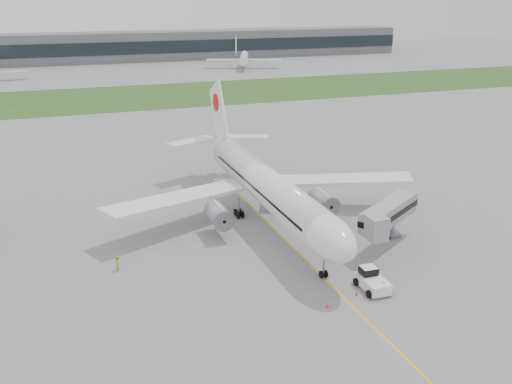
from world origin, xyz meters
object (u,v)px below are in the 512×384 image
object	(u,v)px
pushback_tug	(372,280)
ground_crew_near	(383,288)
airliner	(264,183)
jet_bridge	(387,215)

from	to	relation	value
pushback_tug	ground_crew_near	size ratio (longest dim) A/B	2.95
ground_crew_near	airliner	bearing A→B (deg)	-96.34
airliner	jet_bridge	size ratio (longest dim) A/B	4.49
airliner	jet_bridge	bearing A→B (deg)	-51.45
pushback_tug	jet_bridge	bearing A→B (deg)	52.08
pushback_tug	jet_bridge	xyz separation A→B (m)	(7.68, 9.40, 3.43)
airliner	ground_crew_near	bearing A→B (deg)	-80.07
jet_bridge	airliner	bearing A→B (deg)	96.33
pushback_tug	ground_crew_near	world-z (taller)	pushback_tug
airliner	pushback_tug	xyz separation A→B (m)	(4.01, -24.07, -4.61)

